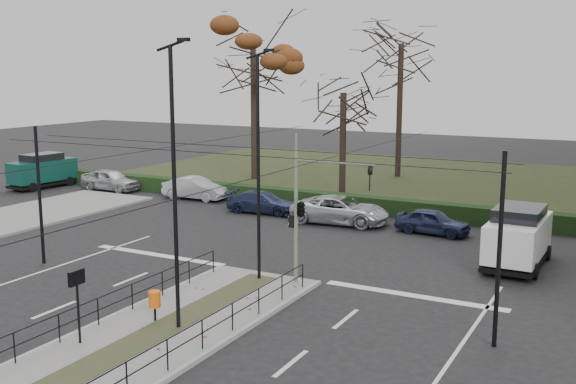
% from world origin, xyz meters
% --- Properties ---
extents(ground, '(140.00, 140.00, 0.00)m').
position_xyz_m(ground, '(0.00, 0.00, 0.00)').
color(ground, black).
rests_on(ground, ground).
extents(median_island, '(4.40, 15.00, 0.14)m').
position_xyz_m(median_island, '(0.00, -2.50, 0.07)').
color(median_island, slate).
rests_on(median_island, ground).
extents(park, '(38.00, 26.00, 0.10)m').
position_xyz_m(park, '(-6.00, 32.00, 0.05)').
color(park, '#242E17').
rests_on(park, ground).
extents(hedge, '(38.00, 1.00, 1.00)m').
position_xyz_m(hedge, '(-6.00, 18.60, 0.50)').
color(hedge, black).
rests_on(hedge, ground).
extents(median_railing, '(4.14, 13.24, 0.92)m').
position_xyz_m(median_railing, '(0.00, -2.60, 0.98)').
color(median_railing, black).
rests_on(median_railing, median_island).
extents(catenary, '(20.00, 34.00, 6.00)m').
position_xyz_m(catenary, '(0.00, 1.62, 3.42)').
color(catenary, black).
rests_on(catenary, ground).
extents(traffic_light, '(3.54, 2.00, 5.21)m').
position_xyz_m(traffic_light, '(1.80, 4.50, 3.17)').
color(traffic_light, slate).
rests_on(traffic_light, median_island).
extents(litter_bin, '(0.39, 0.39, 1.01)m').
position_xyz_m(litter_bin, '(-0.68, -1.43, 0.86)').
color(litter_bin, black).
rests_on(litter_bin, median_island).
extents(info_panel, '(0.13, 0.60, 2.29)m').
position_xyz_m(info_panel, '(-1.51, -3.97, 1.94)').
color(info_panel, black).
rests_on(info_panel, median_island).
extents(streetlamp_median_near, '(0.76, 0.16, 9.10)m').
position_xyz_m(streetlamp_median_near, '(0.39, -1.55, 4.77)').
color(streetlamp_median_near, black).
rests_on(streetlamp_median_near, median_island).
extents(streetlamp_median_far, '(0.75, 0.15, 8.95)m').
position_xyz_m(streetlamp_median_far, '(0.06, 4.14, 4.69)').
color(streetlamp_median_far, black).
rests_on(streetlamp_median_far, median_island).
extents(parked_car_first, '(4.46, 1.80, 1.52)m').
position_xyz_m(parked_car_first, '(-19.79, 17.29, 0.76)').
color(parked_car_first, '#AEB1B6').
rests_on(parked_car_first, ground).
extents(parked_car_second, '(4.45, 1.70, 1.45)m').
position_xyz_m(parked_car_second, '(-12.57, 17.39, 0.72)').
color(parked_car_second, '#AEB1B6').
rests_on(parked_car_second, ground).
extents(parked_car_third, '(4.51, 2.20, 1.26)m').
position_xyz_m(parked_car_third, '(-6.52, 15.74, 0.63)').
color(parked_car_third, '#1E2747').
rests_on(parked_car_third, ground).
extents(parked_car_fourth, '(5.61, 2.98, 1.50)m').
position_xyz_m(parked_car_fourth, '(-1.33, 15.29, 0.75)').
color(parked_car_fourth, '#AEB1B6').
rests_on(parked_car_fourth, ground).
extents(white_van, '(2.35, 5.00, 2.60)m').
position_xyz_m(white_van, '(8.70, 11.31, 1.34)').
color(white_van, white).
rests_on(white_van, ground).
extents(green_van, '(2.33, 5.06, 2.48)m').
position_xyz_m(green_van, '(-24.87, 15.90, 1.29)').
color(green_van, '#0C3730').
rests_on(green_van, ground).
extents(rust_tree, '(8.55, 8.55, 14.24)m').
position_xyz_m(rust_tree, '(-13.26, 26.06, 10.91)').
color(rust_tree, black).
rests_on(rust_tree, park).
extents(bare_tree_center, '(7.04, 7.04, 13.64)m').
position_xyz_m(bare_tree_center, '(-3.85, 32.35, 9.61)').
color(bare_tree_center, black).
rests_on(bare_tree_center, park).
extents(bare_tree_near, '(6.12, 6.12, 8.98)m').
position_xyz_m(bare_tree_near, '(-4.90, 23.80, 6.36)').
color(bare_tree_near, black).
rests_on(bare_tree_near, park).
extents(parked_car_fifth, '(3.90, 1.78, 1.30)m').
position_xyz_m(parked_car_fifth, '(3.85, 15.30, 0.65)').
color(parked_car_fifth, '#1E2747').
rests_on(parked_car_fifth, ground).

